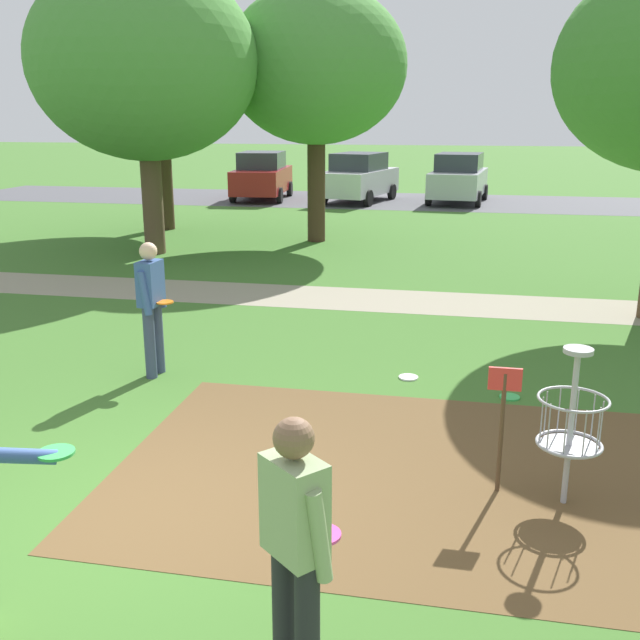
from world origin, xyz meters
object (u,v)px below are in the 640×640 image
object	(u,v)px
frisbee_near_basket	(510,397)
player_foreground_watching	(295,546)
tree_near_left	(316,66)
parked_car_center_left	(359,177)
parked_car_leftmost	(262,176)
tree_mid_left	(157,60)
player_waiting_left	(152,301)
tree_near_right	(144,62)
disc_golf_basket	(564,420)
parked_car_center_right	(459,178)
frisbee_by_tee	(408,377)

from	to	relation	value
frisbee_near_basket	player_foreground_watching	bearing A→B (deg)	-106.10
tree_near_left	parked_car_center_left	distance (m)	9.89
player_foreground_watching	parked_car_leftmost	distance (m)	25.77
parked_car_leftmost	tree_mid_left	bearing A→B (deg)	-94.36
frisbee_near_basket	parked_car_leftmost	xyz separation A→B (m)	(-8.56, 19.83, 0.91)
player_waiting_left	parked_car_center_left	bearing A→B (deg)	90.87
parked_car_center_left	parked_car_leftmost	bearing A→B (deg)	178.56
player_foreground_watching	parked_car_center_left	size ratio (longest dim) A/B	0.38
tree_near_right	parked_car_leftmost	distance (m)	12.36
player_waiting_left	parked_car_leftmost	world-z (taller)	parked_car_leftmost
disc_golf_basket	parked_car_center_right	bearing A→B (deg)	93.12
frisbee_by_tee	tree_near_right	world-z (taller)	tree_near_right
frisbee_by_tee	parked_car_leftmost	xyz separation A→B (m)	(-7.34, 19.39, 0.91)
disc_golf_basket	parked_car_leftmost	xyz separation A→B (m)	(-8.84, 22.21, 0.17)
disc_golf_basket	parked_car_center_right	size ratio (longest dim) A/B	0.32
disc_golf_basket	frisbee_near_basket	distance (m)	2.51
tree_near_right	parked_car_center_left	xyz separation A→B (m)	(3.21, 11.76, -3.43)
player_foreground_watching	parked_car_center_right	world-z (taller)	parked_car_center_right
parked_car_leftmost	parked_car_center_right	world-z (taller)	same
tree_mid_left	player_foreground_watching	bearing A→B (deg)	-64.97
player_foreground_watching	tree_mid_left	size ratio (longest dim) A/B	0.25
player_foreground_watching	parked_car_center_right	bearing A→B (deg)	88.94
disc_golf_basket	parked_car_center_left	size ratio (longest dim) A/B	0.31
disc_golf_basket	player_foreground_watching	world-z (taller)	player_foreground_watching
frisbee_by_tee	tree_mid_left	xyz separation A→B (m)	(-7.96, 11.25, 4.66)
frisbee_by_tee	tree_near_left	xyz separation A→B (m)	(-3.24, 10.03, 4.37)
tree_mid_left	frisbee_near_basket	bearing A→B (deg)	-51.83
disc_golf_basket	parked_car_center_left	xyz separation A→B (m)	(-4.97, 22.12, 0.17)
tree_near_left	tree_near_right	xyz separation A→B (m)	(-3.45, -2.50, -0.03)
player_waiting_left	tree_near_left	distance (m)	11.08
parked_car_leftmost	parked_car_center_left	distance (m)	3.86
disc_golf_basket	frisbee_near_basket	size ratio (longest dim) A/B	5.84
parked_car_center_left	tree_near_left	bearing A→B (deg)	-88.53
disc_golf_basket	player_waiting_left	world-z (taller)	player_waiting_left
tree_near_right	parked_car_center_right	bearing A→B (deg)	60.35
frisbee_near_basket	parked_car_center_left	xyz separation A→B (m)	(-4.70, 19.74, 0.91)
player_foreground_watching	frisbee_by_tee	distance (m)	5.46
player_foreground_watching	parked_car_center_left	world-z (taller)	parked_car_center_left
disc_golf_basket	tree_near_left	world-z (taller)	tree_near_left
parked_car_leftmost	disc_golf_basket	bearing A→B (deg)	-68.31
player_foreground_watching	tree_mid_left	bearing A→B (deg)	115.03
tree_mid_left	disc_golf_basket	bearing A→B (deg)	-56.09
frisbee_by_tee	parked_car_leftmost	size ratio (longest dim) A/B	0.06
player_waiting_left	tree_mid_left	world-z (taller)	tree_mid_left
tree_near_right	tree_mid_left	bearing A→B (deg)	108.89
frisbee_near_basket	parked_car_center_right	xyz separation A→B (m)	(-0.96, 20.19, 0.91)
tree_mid_left	parked_car_leftmost	bearing A→B (deg)	85.64
player_waiting_left	frisbee_near_basket	bearing A→B (deg)	0.88
player_foreground_watching	frisbee_near_basket	xyz separation A→B (m)	(1.42, 4.93, -0.96)
frisbee_by_tee	tree_mid_left	world-z (taller)	tree_mid_left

